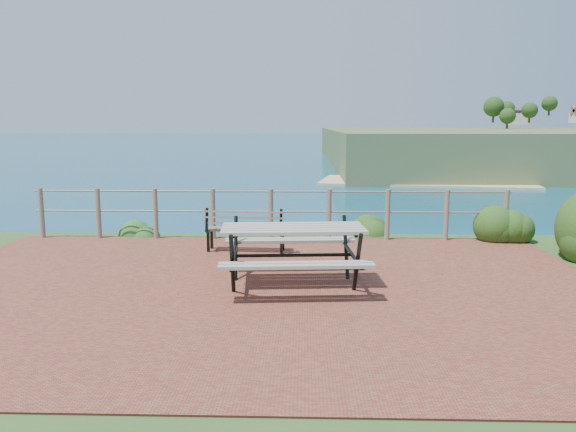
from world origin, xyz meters
The scene contains 8 objects.
ground centered at (0.00, 0.00, 0.00)m, with size 10.00×7.00×0.12m, color brown.
ocean centered at (0.00, 200.00, 0.00)m, with size 1200.00×1200.00×0.00m, color #136B75.
safety_railing centered at (0.00, 3.35, 0.57)m, with size 9.40×0.10×1.00m.
picnic_table centered at (0.51, 0.14, 0.54)m, with size 2.05×1.72×0.84m.
park_bench centered at (-0.38, 2.27, 0.53)m, with size 1.45×0.46×0.80m.
shrub_right_edge centered at (4.58, 3.37, 0.00)m, with size 0.94×0.94×1.35m, color #173E13.
shrub_lip_west centered at (-2.80, 3.72, 0.00)m, with size 0.74×0.74×0.47m, color #1F531F.
shrub_lip_east centered at (2.14, 4.20, 0.00)m, with size 0.76×0.76×0.50m, color #173E13.
Camera 1 is at (0.67, -7.58, 2.29)m, focal length 35.00 mm.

